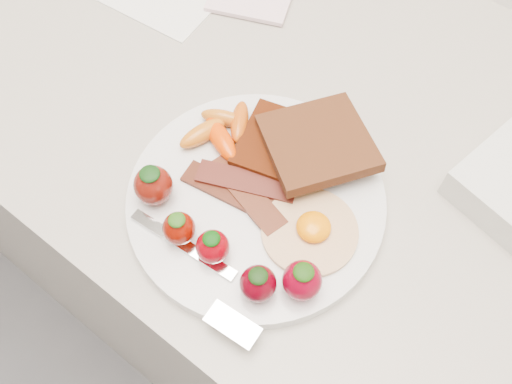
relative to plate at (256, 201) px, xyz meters
The scene contains 9 objects.
counter 0.48m from the plate, 91.71° to the left, with size 2.00×0.60×0.90m, color gray.
plate is the anchor object (origin of this frame).
toast_lower 0.07m from the plate, 102.17° to the left, with size 0.09×0.09×0.01m, color black.
toast_upper 0.09m from the plate, 77.05° to the left, with size 0.11×0.11×0.01m, color black.
fried_egg 0.07m from the plate, ahead, with size 0.12×0.12×0.02m.
bacon_strips 0.02m from the plate, 166.91° to the right, with size 0.12×0.07×0.01m.
baby_carrots 0.09m from the plate, 153.84° to the left, with size 0.08×0.10×0.02m.
strawberries 0.08m from the plate, 83.77° to the right, with size 0.22×0.06×0.05m.
fork 0.10m from the plate, 80.41° to the right, with size 0.18×0.06×0.00m.
Camera 1 is at (0.18, 1.34, 1.44)m, focal length 40.00 mm.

